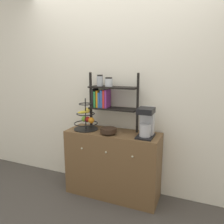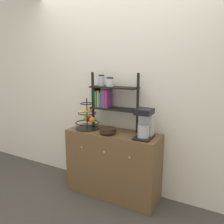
# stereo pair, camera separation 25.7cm
# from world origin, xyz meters

# --- Properties ---
(ground_plane) EXTENTS (12.00, 12.00, 0.00)m
(ground_plane) POSITION_xyz_m (0.00, 0.00, 0.00)
(ground_plane) COLOR #47423D
(wall_back) EXTENTS (7.00, 0.05, 2.60)m
(wall_back) POSITION_xyz_m (0.00, 0.45, 1.30)
(wall_back) COLOR silver
(wall_back) RESTS_ON ground_plane
(sideboard) EXTENTS (1.14, 0.42, 0.82)m
(sideboard) POSITION_xyz_m (0.00, 0.20, 0.41)
(sideboard) COLOR brown
(sideboard) RESTS_ON ground_plane
(coffee_maker) EXTENTS (0.18, 0.25, 0.33)m
(coffee_maker) POSITION_xyz_m (0.41, 0.19, 0.99)
(coffee_maker) COLOR black
(coffee_maker) RESTS_ON sideboard
(fruit_stand) EXTENTS (0.30, 0.30, 0.39)m
(fruit_stand) POSITION_xyz_m (-0.36, 0.19, 0.94)
(fruit_stand) COLOR black
(fruit_stand) RESTS_ON sideboard
(wooden_bowl) EXTENTS (0.19, 0.19, 0.07)m
(wooden_bowl) POSITION_xyz_m (-0.02, 0.11, 0.86)
(wooden_bowl) COLOR black
(wooden_bowl) RESTS_ON sideboard
(shelf_hutch) EXTENTS (0.64, 0.20, 0.70)m
(shelf_hutch) POSITION_xyz_m (-0.13, 0.30, 1.23)
(shelf_hutch) COLOR black
(shelf_hutch) RESTS_ON sideboard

